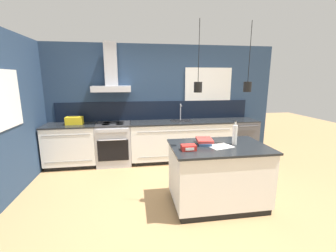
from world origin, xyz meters
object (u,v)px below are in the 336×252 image
at_px(oven_range, 114,144).
at_px(yellow_toolbox, 74,121).
at_px(bottle_on_island, 235,134).
at_px(book_stack, 205,141).
at_px(dishwasher, 241,138).
at_px(red_supply_box, 189,148).

distance_m(oven_range, yellow_toolbox, 0.95).
xyz_separation_m(bottle_on_island, yellow_toolbox, (-2.67, 1.88, -0.07)).
xyz_separation_m(oven_range, book_stack, (1.46, -1.79, 0.50)).
distance_m(bottle_on_island, book_stack, 0.45).
bearing_deg(dishwasher, bottle_on_island, -119.78).
height_order(book_stack, red_supply_box, book_stack).
bearing_deg(bottle_on_island, yellow_toolbox, 144.87).
height_order(book_stack, yellow_toolbox, yellow_toolbox).
relative_size(dishwasher, book_stack, 2.63).
xyz_separation_m(oven_range, yellow_toolbox, (-0.79, 0.00, 0.54)).
xyz_separation_m(bottle_on_island, red_supply_box, (-0.73, -0.16, -0.11)).
bearing_deg(red_supply_box, book_stack, 39.39).
distance_m(oven_range, book_stack, 2.36).
bearing_deg(yellow_toolbox, red_supply_box, -46.43).
relative_size(oven_range, red_supply_box, 4.66).
xyz_separation_m(red_supply_box, yellow_toolbox, (-1.94, 2.04, 0.04)).
bearing_deg(book_stack, oven_range, 129.18).
bearing_deg(yellow_toolbox, book_stack, -38.59).
relative_size(red_supply_box, yellow_toolbox, 0.57).
height_order(dishwasher, book_stack, book_stack).
height_order(oven_range, dishwasher, same).
height_order(dishwasher, red_supply_box, red_supply_box).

